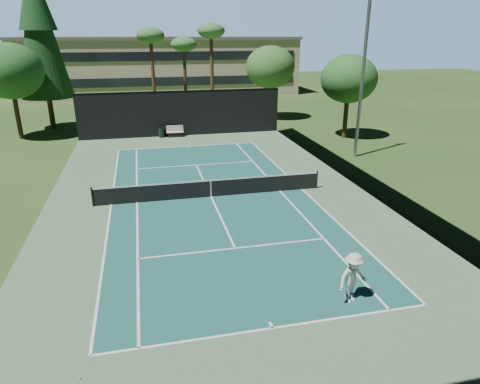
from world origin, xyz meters
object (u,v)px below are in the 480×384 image
at_px(tennis_ball_a, 80,378).
at_px(tennis_ball_b, 151,189).
at_px(tennis_net, 211,188).
at_px(trash_bin, 161,132).
at_px(tennis_ball_d, 132,189).
at_px(tennis_ball_c, 201,181).
at_px(park_bench, 175,131).
at_px(player, 353,278).

xyz_separation_m(tennis_ball_a, tennis_ball_b, (2.39, 14.80, -0.00)).
xyz_separation_m(tennis_net, trash_bin, (-1.89, 15.69, -0.08)).
distance_m(tennis_ball_a, tennis_ball_d, 15.05).
relative_size(tennis_ball_c, tennis_ball_d, 0.89).
bearing_deg(trash_bin, tennis_ball_a, -97.58).
distance_m(park_bench, trash_bin, 1.20).
relative_size(tennis_net, player, 7.00).
bearing_deg(tennis_ball_c, park_bench, 92.24).
xyz_separation_m(tennis_net, tennis_ball_d, (-4.40, 2.25, -0.52)).
height_order(tennis_ball_a, park_bench, park_bench).
xyz_separation_m(tennis_ball_a, park_bench, (4.98, 28.37, 0.51)).
relative_size(player, tennis_ball_d, 24.19).
xyz_separation_m(tennis_net, park_bench, (-0.69, 15.63, -0.01)).
xyz_separation_m(tennis_net, tennis_ball_b, (-3.28, 2.05, -0.52)).
bearing_deg(tennis_ball_d, tennis_net, -27.12).
bearing_deg(tennis_net, park_bench, 92.53).
xyz_separation_m(tennis_ball_a, tennis_ball_c, (5.48, 15.55, -0.00)).
bearing_deg(tennis_ball_c, tennis_ball_d, -172.44).
distance_m(tennis_net, tennis_ball_d, 4.97).
relative_size(tennis_ball_d, park_bench, 0.05).
bearing_deg(player, tennis_ball_d, 100.49).
xyz_separation_m(tennis_ball_b, park_bench, (2.59, 13.58, 0.51)).
bearing_deg(tennis_ball_b, player, -64.04).
height_order(tennis_ball_c, trash_bin, trash_bin).
height_order(park_bench, trash_bin, park_bench).
bearing_deg(tennis_net, tennis_ball_c, 93.86).
distance_m(tennis_ball_b, park_bench, 13.83).
distance_m(tennis_ball_a, park_bench, 28.81).
distance_m(tennis_net, tennis_ball_a, 13.96).
height_order(player, trash_bin, player).
relative_size(tennis_net, tennis_ball_d, 169.33).
xyz_separation_m(park_bench, trash_bin, (-1.20, 0.06, -0.07)).
height_order(tennis_ball_b, trash_bin, trash_bin).
relative_size(tennis_ball_c, trash_bin, 0.07).
height_order(tennis_ball_d, park_bench, park_bench).
bearing_deg(tennis_ball_d, player, -60.61).
relative_size(tennis_net, tennis_ball_a, 178.21).
xyz_separation_m(player, park_bench, (-3.79, 26.68, -0.37)).
bearing_deg(tennis_ball_b, tennis_ball_c, 13.74).
bearing_deg(park_bench, tennis_ball_d, -105.48).
distance_m(tennis_net, tennis_ball_b, 3.91).
relative_size(tennis_ball_a, park_bench, 0.05).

